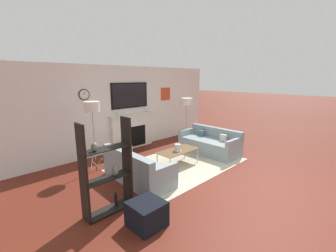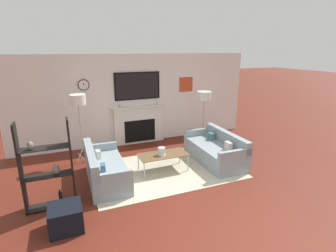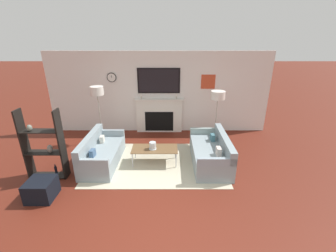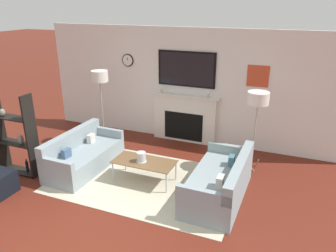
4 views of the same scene
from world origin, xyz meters
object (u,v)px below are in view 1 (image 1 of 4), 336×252
floor_lamp_left (92,108)px  couch_right (210,144)px  floor_lamp_right (187,102)px  ottoman (147,214)px  couch_left (137,170)px  coffee_table (178,151)px  hurricane_candle (178,148)px  shelf_unit (107,170)px

floor_lamp_left → couch_right: bearing=-22.2°
floor_lamp_right → ottoman: (-4.04, -2.69, -1.28)m
floor_lamp_right → ottoman: bearing=-146.4°
couch_left → coffee_table: size_ratio=1.53×
hurricane_candle → ottoman: size_ratio=0.38×
coffee_table → hurricane_candle: hurricane_candle is taller
floor_lamp_right → shelf_unit: bearing=-155.8°
hurricane_candle → coffee_table: bearing=27.0°
couch_left → floor_lamp_left: floor_lamp_left is taller
floor_lamp_left → hurricane_candle: bearing=-38.1°
floor_lamp_left → shelf_unit: 2.21m
coffee_table → floor_lamp_right: floor_lamp_right is taller
couch_left → ottoman: size_ratio=3.47×
floor_lamp_left → shelf_unit: (-0.73, -1.92, -0.83)m
coffee_table → floor_lamp_right: (1.81, 1.30, 1.09)m
floor_lamp_left → shelf_unit: size_ratio=1.07×
coffee_table → hurricane_candle: size_ratio=5.95×
couch_left → floor_lamp_right: 3.66m
floor_lamp_right → shelf_unit: shelf_unit is taller
couch_right → coffee_table: (-1.46, 0.01, 0.11)m
shelf_unit → couch_left: bearing=30.0°
couch_right → coffee_table: 1.47m
floor_lamp_left → floor_lamp_right: 3.54m
floor_lamp_left → shelf_unit: bearing=-110.7°
shelf_unit → ottoman: 0.99m
couch_right → coffee_table: couch_right is taller
couch_right → ottoman: size_ratio=3.58×
couch_right → shelf_unit: bearing=-171.1°
floor_lamp_right → couch_left: bearing=-157.8°
floor_lamp_left → ottoman: size_ratio=3.41×
hurricane_candle → floor_lamp_left: 2.41m
couch_left → shelf_unit: size_ratio=1.08×
couch_left → coffee_table: bearing=0.2°
ottoman → floor_lamp_right: bearing=33.6°
hurricane_candle → shelf_unit: bearing=-166.1°
floor_lamp_left → floor_lamp_right: bearing=0.0°
couch_right → coffee_table: size_ratio=1.58×
couch_left → shelf_unit: 1.34m
hurricane_candle → floor_lamp_right: (1.86, 1.32, 0.98)m
coffee_table → couch_right: bearing=-0.3°
floor_lamp_left → ottoman: bearing=-100.5°
couch_left → hurricane_candle: bearing=-0.8°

